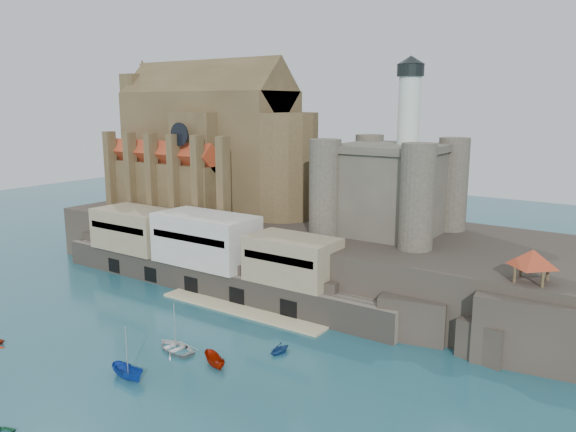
{
  "coord_description": "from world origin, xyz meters",
  "views": [
    {
      "loc": [
        54.92,
        -45.89,
        31.69
      ],
      "look_at": [
        1.31,
        32.0,
        12.66
      ],
      "focal_mm": 35.0,
      "sensor_mm": 36.0,
      "label": 1
    }
  ],
  "objects_px": {
    "church": "(214,150)",
    "pavilion": "(532,260)",
    "castle_keep": "(391,184)",
    "boat_2": "(128,378)"
  },
  "relations": [
    {
      "from": "boat_2",
      "to": "church",
      "type": "bearing_deg",
      "value": 33.79
    },
    {
      "from": "castle_keep",
      "to": "boat_2",
      "type": "xyz_separation_m",
      "value": [
        -11.14,
        -47.49,
        -18.31
      ]
    },
    {
      "from": "pavilion",
      "to": "castle_keep",
      "type": "bearing_deg",
      "value": 149.82
    },
    {
      "from": "pavilion",
      "to": "boat_2",
      "type": "distance_m",
      "value": 50.85
    },
    {
      "from": "castle_keep",
      "to": "boat_2",
      "type": "distance_m",
      "value": 52.1
    },
    {
      "from": "church",
      "to": "pavilion",
      "type": "relative_size",
      "value": 7.34
    },
    {
      "from": "boat_2",
      "to": "pavilion",
      "type": "bearing_deg",
      "value": -46.1
    },
    {
      "from": "castle_keep",
      "to": "pavilion",
      "type": "xyz_separation_m",
      "value": [
        25.92,
        -15.08,
        -5.59
      ]
    },
    {
      "from": "church",
      "to": "boat_2",
      "type": "bearing_deg",
      "value": -58.94
    },
    {
      "from": "castle_keep",
      "to": "pavilion",
      "type": "relative_size",
      "value": 4.58
    }
  ]
}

